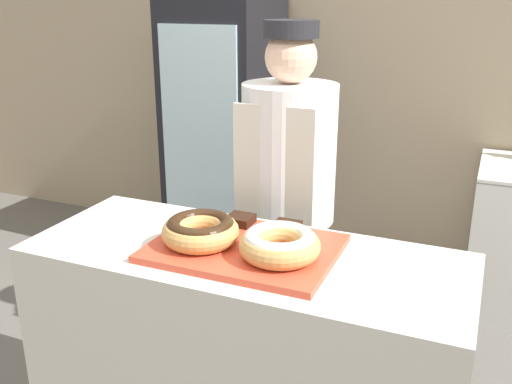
% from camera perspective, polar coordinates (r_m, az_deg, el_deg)
% --- Properties ---
extents(wall_back, '(8.00, 0.06, 2.70)m').
position_cam_1_polar(wall_back, '(3.81, 12.35, 12.72)').
color(wall_back, tan).
rests_on(wall_back, ground_plane).
extents(display_counter, '(1.50, 0.59, 0.93)m').
position_cam_1_polar(display_counter, '(2.17, -1.08, -17.16)').
color(display_counter, beige).
rests_on(display_counter, ground_plane).
extents(serving_tray, '(0.61, 0.45, 0.02)m').
position_cam_1_polar(serving_tray, '(1.92, -1.17, -5.64)').
color(serving_tray, '#D84C33').
rests_on(serving_tray, display_counter).
extents(donut_chocolate_glaze, '(0.26, 0.26, 0.09)m').
position_cam_1_polar(donut_chocolate_glaze, '(1.92, -5.58, -3.77)').
color(donut_chocolate_glaze, tan).
rests_on(donut_chocolate_glaze, serving_tray).
extents(donut_light_glaze, '(0.26, 0.26, 0.09)m').
position_cam_1_polar(donut_light_glaze, '(1.81, 2.39, -5.16)').
color(donut_light_glaze, tan).
rests_on(donut_light_glaze, serving_tray).
extents(brownie_back_left, '(0.09, 0.09, 0.03)m').
position_cam_1_polar(brownie_back_left, '(2.08, -1.58, -2.79)').
color(brownie_back_left, black).
rests_on(brownie_back_left, serving_tray).
extents(brownie_back_right, '(0.09, 0.09, 0.03)m').
position_cam_1_polar(brownie_back_right, '(2.02, 3.07, -3.53)').
color(brownie_back_right, black).
rests_on(brownie_back_right, serving_tray).
extents(baker_person, '(0.41, 0.41, 1.65)m').
position_cam_1_polar(baker_person, '(2.53, 3.16, -1.35)').
color(baker_person, '#4C4C51').
rests_on(baker_person, ground_plane).
extents(beverage_fridge, '(0.62, 0.69, 1.73)m').
position_cam_1_polar(beverage_fridge, '(3.80, -3.16, 5.67)').
color(beverage_fridge, black).
rests_on(beverage_fridge, ground_plane).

